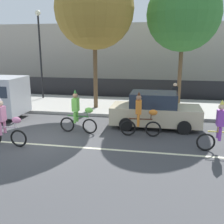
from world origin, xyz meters
TOP-DOWN VIEW (x-y plane):
  - ground_plane at (0.00, 0.00)m, footprint 80.00×80.00m
  - road_centre_line at (0.00, -0.50)m, footprint 36.00×0.14m
  - sidewalk_curb at (0.00, 6.50)m, footprint 60.00×5.00m
  - fence_line at (0.00, 9.40)m, footprint 40.00×0.08m
  - building_backdrop at (2.31, 18.00)m, footprint 28.00×8.00m
  - parade_cyclist_pink at (-0.98, -0.85)m, footprint 1.72×0.50m
  - parade_cyclist_lime at (1.25, 1.17)m, footprint 1.72×0.50m
  - parade_cyclist_orange at (3.97, 1.22)m, footprint 1.72×0.50m
  - parade_cyclist_purple at (6.95, 0.04)m, footprint 1.72×0.50m
  - parked_car_beige at (4.49, 2.68)m, footprint 4.10×1.92m
  - street_lamp_post at (-3.45, 7.69)m, footprint 0.36×0.36m
  - street_tree_near_lamp at (5.81, 7.00)m, footprint 4.24×4.24m
  - street_tree_far_corner at (0.95, 5.48)m, footprint 4.40×4.40m
  - pedestrian_onlooker at (5.49, 5.21)m, footprint 0.32×0.20m

SIDE VIEW (x-z plane):
  - ground_plane at x=0.00m, z-range 0.00..0.00m
  - road_centre_line at x=0.00m, z-range 0.00..0.01m
  - sidewalk_curb at x=0.00m, z-range 0.00..0.15m
  - fence_line at x=0.00m, z-range 0.00..1.40m
  - parked_car_beige at x=4.49m, z-range -0.04..1.60m
  - parade_cyclist_pink at x=-0.98m, z-range -0.12..1.80m
  - parade_cyclist_lime at x=1.25m, z-range -0.12..1.80m
  - parade_cyclist_orange at x=3.97m, z-range -0.12..1.80m
  - parade_cyclist_purple at x=6.95m, z-range -0.12..1.80m
  - pedestrian_onlooker at x=5.49m, z-range 0.20..1.82m
  - building_backdrop at x=2.31m, z-range 0.00..5.68m
  - street_lamp_post at x=-3.45m, z-range 1.06..6.92m
  - street_tree_near_lamp at x=5.81m, z-range 1.75..9.20m
  - street_tree_far_corner at x=0.95m, z-range 1.81..9.55m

